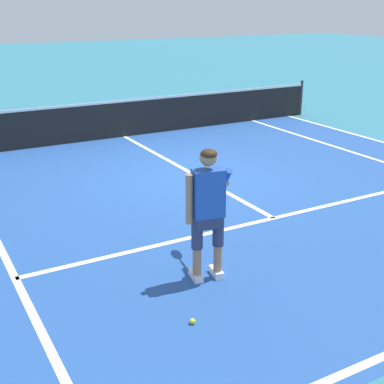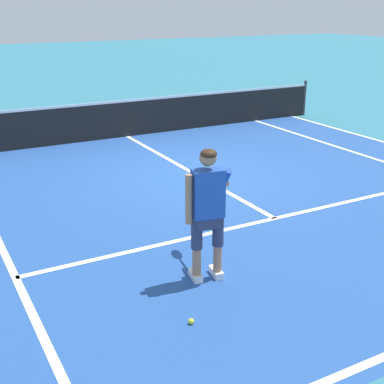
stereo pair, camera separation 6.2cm
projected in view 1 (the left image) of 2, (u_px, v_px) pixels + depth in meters
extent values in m
plane|color=teal|center=(197.00, 176.00, 10.68)|extent=(80.00, 80.00, 0.00)
cube|color=#234C93|center=(224.00, 191.00, 9.82)|extent=(10.98, 10.20, 0.00)
cube|color=white|center=(274.00, 218.00, 8.59)|extent=(8.23, 0.10, 0.01)
cube|color=white|center=(182.00, 168.00, 11.22)|extent=(0.10, 6.40, 0.01)
cube|color=white|center=(380.00, 161.00, 11.71)|extent=(0.10, 9.80, 0.01)
cylinder|color=#333338|center=(301.00, 98.00, 16.39)|extent=(0.08, 0.08, 1.07)
cube|color=black|center=(124.00, 120.00, 13.70)|extent=(11.84, 0.02, 0.91)
cube|color=white|center=(123.00, 101.00, 13.53)|extent=(11.84, 0.03, 0.06)
cube|color=white|center=(196.00, 276.00, 6.69)|extent=(0.16, 0.30, 0.09)
cube|color=white|center=(216.00, 272.00, 6.78)|extent=(0.16, 0.30, 0.09)
cylinder|color=#A37556|center=(197.00, 261.00, 6.58)|extent=(0.11, 0.11, 0.36)
cylinder|color=#2D3351|center=(197.00, 233.00, 6.45)|extent=(0.14, 0.14, 0.41)
cylinder|color=#A37556|center=(218.00, 258.00, 6.67)|extent=(0.11, 0.11, 0.36)
cylinder|color=#2D3351|center=(218.00, 230.00, 6.53)|extent=(0.14, 0.14, 0.41)
cube|color=#2D3351|center=(208.00, 219.00, 6.44)|extent=(0.37, 0.26, 0.20)
cube|color=#234CAD|center=(208.00, 193.00, 6.32)|extent=(0.41, 0.28, 0.60)
cylinder|color=#A37556|center=(189.00, 199.00, 6.27)|extent=(0.09, 0.09, 0.62)
cylinder|color=#234CAD|center=(226.00, 177.00, 6.43)|extent=(0.14, 0.27, 0.29)
cylinder|color=#A37556|center=(222.00, 182.00, 6.68)|extent=(0.13, 0.30, 0.14)
sphere|color=#A37556|center=(208.00, 157.00, 6.18)|extent=(0.21, 0.21, 0.21)
ellipsoid|color=#382314|center=(209.00, 154.00, 6.14)|extent=(0.23, 0.23, 0.12)
cylinder|color=#232326|center=(217.00, 179.00, 6.89)|extent=(0.07, 0.20, 0.03)
cylinder|color=yellow|center=(213.00, 176.00, 7.02)|extent=(0.04, 0.10, 0.02)
torus|color=yellow|center=(208.00, 172.00, 7.19)|extent=(0.08, 0.30, 0.30)
cylinder|color=silver|center=(208.00, 172.00, 7.19)|extent=(0.05, 0.25, 0.25)
sphere|color=#CCE02D|center=(192.00, 321.00, 5.75)|extent=(0.07, 0.07, 0.07)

